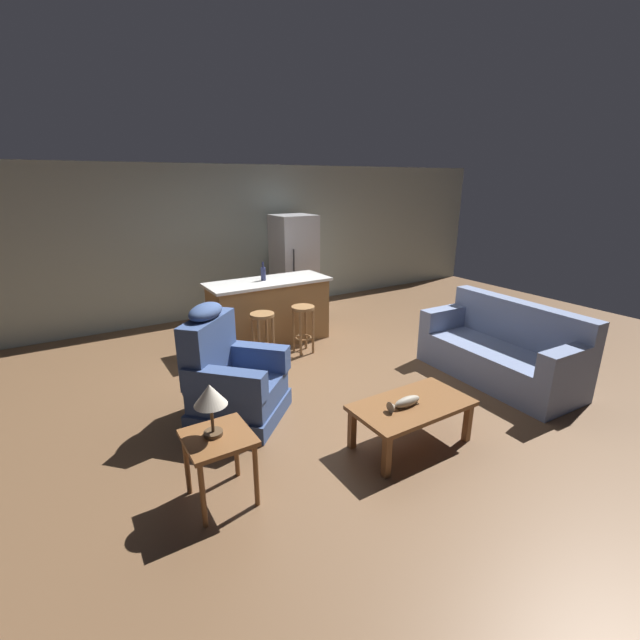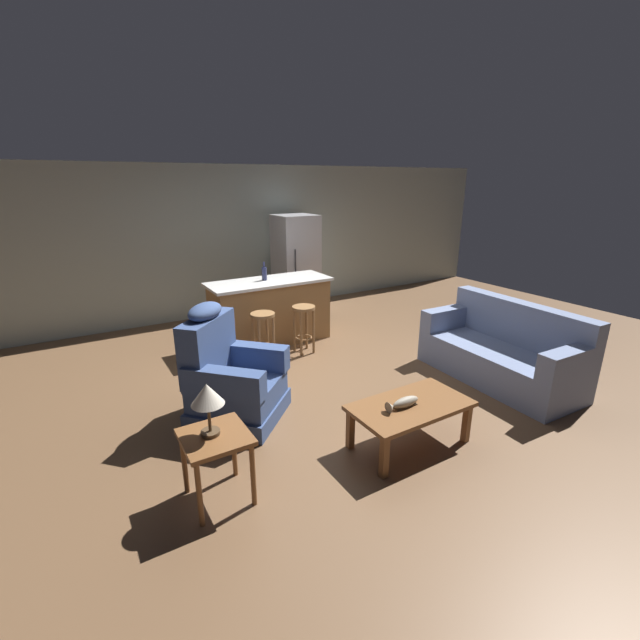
{
  "view_description": "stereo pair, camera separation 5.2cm",
  "coord_description": "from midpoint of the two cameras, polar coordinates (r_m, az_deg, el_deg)",
  "views": [
    {
      "loc": [
        -2.57,
        -4.21,
        2.34
      ],
      "look_at": [
        -0.02,
        -0.1,
        0.75
      ],
      "focal_mm": 24.0,
      "sensor_mm": 36.0,
      "label": 1
    },
    {
      "loc": [
        -2.53,
        -4.24,
        2.34
      ],
      "look_at": [
        -0.02,
        -0.1,
        0.75
      ],
      "focal_mm": 24.0,
      "sensor_mm": 36.0,
      "label": 2
    }
  ],
  "objects": [
    {
      "name": "refrigerator",
      "position": [
        7.82,
        -3.66,
        7.38
      ],
      "size": [
        0.7,
        0.69,
        1.76
      ],
      "color": "#B7B7BC",
      "rests_on": "ground_plane"
    },
    {
      "name": "end_table",
      "position": [
        3.38,
        -13.79,
        -16.14
      ],
      "size": [
        0.48,
        0.48,
        0.56
      ],
      "color": "brown",
      "rests_on": "ground_plane"
    },
    {
      "name": "recliner_near_lamp",
      "position": [
        4.46,
        -12.12,
        -7.72
      ],
      "size": [
        1.19,
        1.19,
        1.2
      ],
      "rotation": [
        0.0,
        0.0,
        -0.8
      ],
      "color": "#384C7A",
      "rests_on": "ground_plane"
    },
    {
      "name": "back_wall",
      "position": [
        7.85,
        -12.84,
        10.12
      ],
      "size": [
        12.0,
        0.05,
        2.6
      ],
      "color": "#939E93",
      "rests_on": "ground_plane"
    },
    {
      "name": "couch",
      "position": [
        5.68,
        22.82,
        -3.93
      ],
      "size": [
        0.91,
        1.93,
        0.94
      ],
      "rotation": [
        0.0,
        0.0,
        3.1
      ],
      "color": "#707FA3",
      "rests_on": "ground_plane"
    },
    {
      "name": "table_lamp",
      "position": [
        3.19,
        -14.89,
        -9.94
      ],
      "size": [
        0.24,
        0.24,
        0.41
      ],
      "color": "#4C3823",
      "rests_on": "end_table"
    },
    {
      "name": "kitchen_island",
      "position": [
        6.41,
        -6.98,
        1.15
      ],
      "size": [
        1.8,
        0.7,
        0.95
      ],
      "color": "olive",
      "rests_on": "ground_plane"
    },
    {
      "name": "ground_plane",
      "position": [
        5.46,
        -0.69,
        -7.19
      ],
      "size": [
        12.0,
        12.0,
        0.0
      ],
      "color": "brown"
    },
    {
      "name": "bar_stool_right",
      "position": [
        5.97,
        -2.52,
        -0.09
      ],
      "size": [
        0.32,
        0.32,
        0.68
      ],
      "color": "olive",
      "rests_on": "ground_plane"
    },
    {
      "name": "coffee_table",
      "position": [
        4.04,
        11.78,
        -11.52
      ],
      "size": [
        1.1,
        0.6,
        0.42
      ],
      "color": "brown",
      "rests_on": "ground_plane"
    },
    {
      "name": "bar_stool_left",
      "position": [
        5.71,
        -7.91,
        -1.11
      ],
      "size": [
        0.32,
        0.32,
        0.68
      ],
      "color": "olive",
      "rests_on": "ground_plane"
    },
    {
      "name": "fish_figurine",
      "position": [
        3.92,
        10.82,
        -10.78
      ],
      "size": [
        0.34,
        0.1,
        0.1
      ],
      "color": "#4C3823",
      "rests_on": "coffee_table"
    },
    {
      "name": "bottle_tall_green",
      "position": [
        6.28,
        -7.82,
        6.17
      ],
      "size": [
        0.07,
        0.07,
        0.27
      ],
      "color": "#23284C",
      "rests_on": "kitchen_island"
    }
  ]
}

